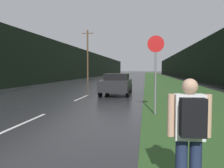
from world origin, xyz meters
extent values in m
cube|color=#2D5123|center=(6.82, 40.00, 0.01)|extent=(6.00, 240.00, 0.02)
cube|color=silver|center=(0.00, 6.35, 0.00)|extent=(0.12, 3.00, 0.01)
cube|color=silver|center=(0.00, 13.35, 0.00)|extent=(0.12, 3.00, 0.01)
cube|color=silver|center=(0.00, 20.35, 0.00)|extent=(0.12, 3.00, 0.01)
cube|color=silver|center=(0.00, 27.35, 0.00)|extent=(0.12, 3.00, 0.01)
cube|color=black|center=(-9.82, 50.00, 2.99)|extent=(2.00, 140.00, 5.98)
cube|color=black|center=(12.82, 50.00, 3.03)|extent=(2.00, 140.00, 6.07)
cylinder|color=#4C3823|center=(-5.07, 35.38, 3.97)|extent=(0.24, 0.24, 7.94)
cube|color=#4C3823|center=(-5.07, 35.38, 7.44)|extent=(1.80, 0.10, 0.10)
cylinder|color=slate|center=(4.32, 8.32, 1.21)|extent=(0.07, 0.07, 2.42)
cylinder|color=#B71414|center=(4.32, 8.32, 2.74)|extent=(0.64, 0.02, 0.64)
cube|color=white|center=(4.52, 2.25, 1.13)|extent=(0.39, 0.23, 0.60)
sphere|color=tan|center=(4.52, 2.25, 1.53)|extent=(0.21, 0.21, 0.21)
cylinder|color=tan|center=(4.29, 2.24, 1.14)|extent=(0.09, 0.09, 0.56)
cylinder|color=tan|center=(4.76, 2.26, 1.14)|extent=(0.09, 0.09, 0.56)
cube|color=black|center=(4.53, 2.05, 1.16)|extent=(0.31, 0.19, 0.48)
cube|color=black|center=(1.91, 15.63, 0.68)|extent=(1.90, 4.53, 0.72)
cube|color=black|center=(1.91, 15.86, 1.26)|extent=(1.61, 2.04, 0.44)
cylinder|color=black|center=(2.81, 14.23, 0.36)|extent=(0.20, 0.72, 0.72)
cylinder|color=black|center=(1.01, 14.23, 0.36)|extent=(0.20, 0.72, 0.72)
cylinder|color=black|center=(2.81, 17.03, 0.36)|extent=(0.20, 0.72, 0.72)
cylinder|color=black|center=(1.01, 17.03, 0.36)|extent=(0.20, 0.72, 0.72)
camera|label=1|loc=(3.95, -0.94, 1.74)|focal=38.00mm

